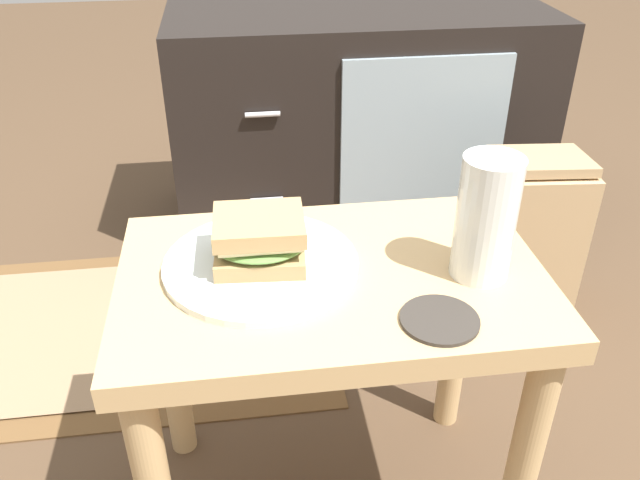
% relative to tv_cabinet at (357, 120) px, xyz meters
% --- Properties ---
extents(side_table, '(0.56, 0.36, 0.46)m').
position_rel_tv_cabinet_xyz_m(side_table, '(-0.22, -0.95, 0.08)').
color(side_table, tan).
rests_on(side_table, ground).
extents(tv_cabinet, '(0.96, 0.46, 0.58)m').
position_rel_tv_cabinet_xyz_m(tv_cabinet, '(0.00, 0.00, 0.00)').
color(tv_cabinet, black).
rests_on(tv_cabinet, ground).
extents(area_rug, '(1.05, 0.61, 0.01)m').
position_rel_tv_cabinet_xyz_m(area_rug, '(-0.67, -0.45, -0.29)').
color(area_rug, brown).
rests_on(area_rug, ground).
extents(plate, '(0.26, 0.26, 0.01)m').
position_rel_tv_cabinet_xyz_m(plate, '(-0.31, -0.92, 0.17)').
color(plate, silver).
rests_on(plate, side_table).
extents(sandwich_front, '(0.13, 0.12, 0.07)m').
position_rel_tv_cabinet_xyz_m(sandwich_front, '(-0.31, -0.92, 0.21)').
color(sandwich_front, tan).
rests_on(sandwich_front, plate).
extents(beer_glass, '(0.08, 0.08, 0.16)m').
position_rel_tv_cabinet_xyz_m(beer_glass, '(-0.03, -0.98, 0.25)').
color(beer_glass, silver).
rests_on(beer_glass, side_table).
extents(coaster, '(0.09, 0.09, 0.01)m').
position_rel_tv_cabinet_xyz_m(coaster, '(-0.11, -1.07, 0.17)').
color(coaster, '#332D28').
rests_on(coaster, side_table).
extents(paper_bag, '(0.22, 0.20, 0.39)m').
position_rel_tv_cabinet_xyz_m(paper_bag, '(0.29, -0.48, -0.10)').
color(paper_bag, tan).
rests_on(paper_bag, ground).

